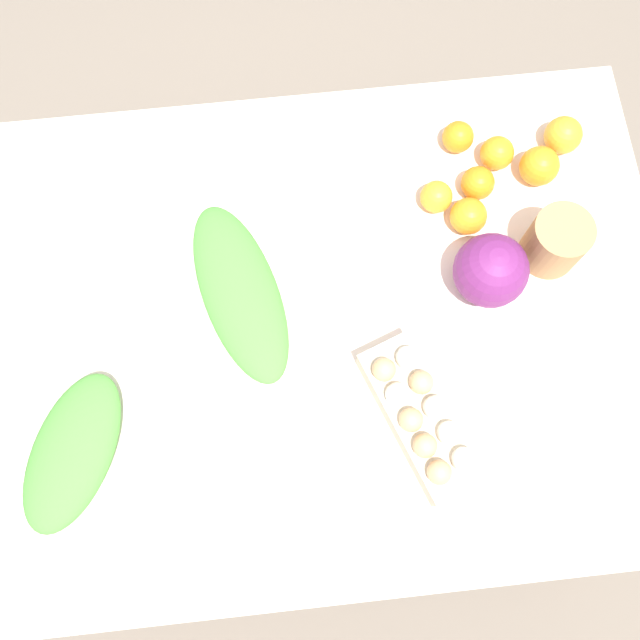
% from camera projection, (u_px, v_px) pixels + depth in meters
% --- Properties ---
extents(ground_plane, '(8.00, 8.00, 0.00)m').
position_uv_depth(ground_plane, '(320.00, 395.00, 2.12)').
color(ground_plane, '#70665B').
extents(dining_table, '(1.38, 1.02, 0.77)m').
position_uv_depth(dining_table, '(320.00, 335.00, 1.47)').
color(dining_table, silver).
rests_on(dining_table, ground_plane).
extents(cabbage_purple, '(0.14, 0.14, 0.14)m').
position_uv_depth(cabbage_purple, '(491.00, 271.00, 1.34)').
color(cabbage_purple, '#6B2366').
rests_on(cabbage_purple, dining_table).
extents(egg_carton, '(0.21, 0.32, 0.09)m').
position_uv_depth(egg_carton, '(421.00, 416.00, 1.29)').
color(egg_carton, beige).
rests_on(egg_carton, dining_table).
extents(paper_bag, '(0.11, 0.11, 0.12)m').
position_uv_depth(paper_bag, '(556.00, 241.00, 1.37)').
color(paper_bag, '#A87F51').
rests_on(paper_bag, dining_table).
extents(greens_bunch_scallion, '(0.24, 0.41, 0.06)m').
position_uv_depth(greens_bunch_scallion, '(240.00, 292.00, 1.37)').
color(greens_bunch_scallion, '#4C933D').
rests_on(greens_bunch_scallion, dining_table).
extents(greens_bunch_beet_tops, '(0.25, 0.33, 0.06)m').
position_uv_depth(greens_bunch_beet_tops, '(73.00, 452.00, 1.28)').
color(greens_bunch_beet_tops, '#4C933D').
rests_on(greens_bunch_beet_tops, dining_table).
extents(orange_0, '(0.06, 0.06, 0.06)m').
position_uv_depth(orange_0, '(458.00, 137.00, 1.46)').
color(orange_0, orange).
rests_on(orange_0, dining_table).
extents(orange_1, '(0.08, 0.08, 0.08)m').
position_uv_depth(orange_1, '(539.00, 166.00, 1.44)').
color(orange_1, orange).
rests_on(orange_1, dining_table).
extents(orange_2, '(0.07, 0.07, 0.07)m').
position_uv_depth(orange_2, '(497.00, 153.00, 1.45)').
color(orange_2, orange).
rests_on(orange_2, dining_table).
extents(orange_3, '(0.08, 0.08, 0.08)m').
position_uv_depth(orange_3, '(563.00, 135.00, 1.46)').
color(orange_3, orange).
rests_on(orange_3, dining_table).
extents(orange_4, '(0.07, 0.07, 0.07)m').
position_uv_depth(orange_4, '(468.00, 216.00, 1.41)').
color(orange_4, orange).
rests_on(orange_4, dining_table).
extents(orange_5, '(0.07, 0.07, 0.07)m').
position_uv_depth(orange_5, '(436.00, 197.00, 1.42)').
color(orange_5, orange).
rests_on(orange_5, dining_table).
extents(orange_6, '(0.07, 0.07, 0.07)m').
position_uv_depth(orange_6, '(478.00, 183.00, 1.43)').
color(orange_6, orange).
rests_on(orange_6, dining_table).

